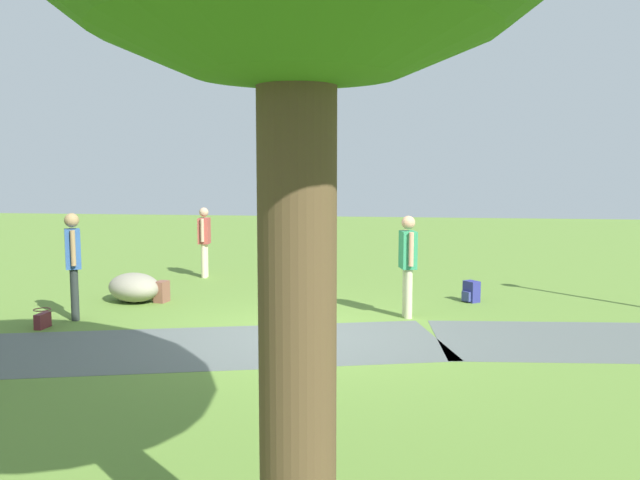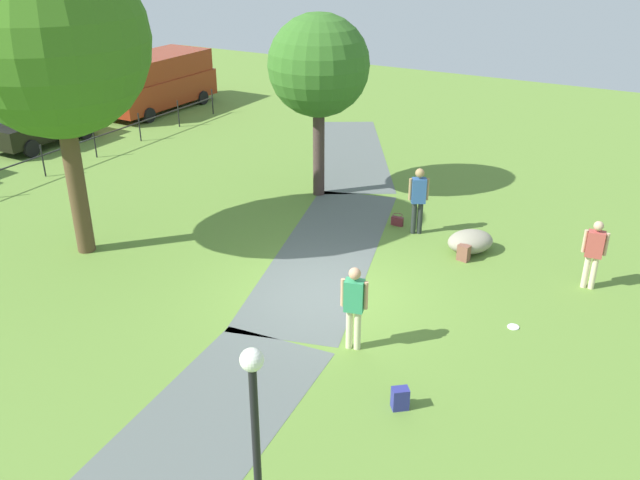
# 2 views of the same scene
# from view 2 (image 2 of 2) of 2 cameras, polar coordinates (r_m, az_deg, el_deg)

# --- Properties ---
(ground_plane) EXTENTS (48.00, 48.00, 0.00)m
(ground_plane) POSITION_cam_2_polar(r_m,az_deg,el_deg) (14.91, 0.62, -4.56)
(ground_plane) COLOR olive
(footpath_segment_near) EXTENTS (8.18, 3.03, 0.01)m
(footpath_segment_near) POSITION_cam_2_polar(r_m,az_deg,el_deg) (10.81, -13.64, -19.03)
(footpath_segment_near) COLOR #565E5B
(footpath_segment_near) RESTS_ON ground
(footpath_segment_mid) EXTENTS (8.33, 4.36, 0.01)m
(footpath_segment_mid) POSITION_cam_2_polar(r_m,az_deg,el_deg) (16.74, 0.60, -0.98)
(footpath_segment_mid) COLOR #565E5B
(footpath_segment_mid) RESTS_ON ground
(footpath_segment_far) EXTENTS (8.09, 6.03, 0.01)m
(footpath_segment_far) POSITION_cam_2_polar(r_m,az_deg,el_deg) (24.08, 2.56, 7.39)
(footpath_segment_far) COLOR #565E5B
(footpath_segment_far) RESTS_ON ground
(large_shade_tree) EXTENTS (4.24, 4.24, 7.19)m
(large_shade_tree) POSITION_cam_2_polar(r_m,az_deg,el_deg) (16.35, -21.64, 15.27)
(large_shade_tree) COLOR brown
(large_shade_tree) RESTS_ON ground
(young_tree_near_path) EXTENTS (2.85, 2.85, 5.24)m
(young_tree_near_path) POSITION_cam_2_polar(r_m,az_deg,el_deg) (19.26, -0.11, 14.44)
(young_tree_near_path) COLOR #44342F
(young_tree_near_path) RESTS_ON ground
(lamp_post) EXTENTS (0.28, 0.28, 3.13)m
(lamp_post) POSITION_cam_2_polar(r_m,az_deg,el_deg) (8.36, -5.47, -15.82)
(lamp_post) COLOR black
(lamp_post) RESTS_ON ground
(lawn_boulder) EXTENTS (1.46, 1.42, 0.54)m
(lawn_boulder) POSITION_cam_2_polar(r_m,az_deg,el_deg) (17.05, 12.58, -0.12)
(lawn_boulder) COLOR gray
(lawn_boulder) RESTS_ON ground
(woman_with_handbag) EXTENTS (0.39, 0.46, 1.79)m
(woman_with_handbag) POSITION_cam_2_polar(r_m,az_deg,el_deg) (17.51, 8.31, 3.70)
(woman_with_handbag) COLOR #262D2A
(woman_with_handbag) RESTS_ON ground
(man_near_boulder) EXTENTS (0.28, 0.52, 1.62)m
(man_near_boulder) POSITION_cam_2_polar(r_m,az_deg,el_deg) (15.89, 22.13, -0.80)
(man_near_boulder) COLOR beige
(man_near_boulder) RESTS_ON ground
(passerby_on_path) EXTENTS (0.32, 0.51, 1.73)m
(passerby_on_path) POSITION_cam_2_polar(r_m,az_deg,el_deg) (12.62, 2.89, -5.30)
(passerby_on_path) COLOR beige
(passerby_on_path) RESTS_ON ground
(handbag_on_grass) EXTENTS (0.28, 0.32, 0.31)m
(handbag_on_grass) POSITION_cam_2_polar(r_m,az_deg,el_deg) (18.25, 6.55, 1.65)
(handbag_on_grass) COLOR maroon
(handbag_on_grass) RESTS_ON ground
(backpack_by_boulder) EXTENTS (0.30, 0.31, 0.40)m
(backpack_by_boulder) POSITION_cam_2_polar(r_m,az_deg,el_deg) (16.62, 12.06, -1.07)
(backpack_by_boulder) COLOR brown
(backpack_by_boulder) RESTS_ON ground
(spare_backpack_on_lawn) EXTENTS (0.35, 0.35, 0.40)m
(spare_backpack_on_lawn) POSITION_cam_2_polar(r_m,az_deg,el_deg) (11.70, 6.76, -13.14)
(spare_backpack_on_lawn) COLOR navy
(spare_backpack_on_lawn) RESTS_ON ground
(frisbee_on_grass) EXTENTS (0.23, 0.23, 0.02)m
(frisbee_on_grass) POSITION_cam_2_polar(r_m,az_deg,el_deg) (14.29, 16.00, -7.07)
(frisbee_on_grass) COLOR white
(frisbee_on_grass) RESTS_ON ground
(parked_hatchback_blue) EXTENTS (3.93, 1.74, 1.56)m
(parked_hatchback_blue) POSITION_cam_2_polar(r_m,az_deg,el_deg) (26.69, -22.54, 9.09)
(parked_hatchback_blue) COLOR black
(parked_hatchback_blue) RESTS_ON ground
(delivery_van) EXTENTS (5.57, 2.64, 2.30)m
(delivery_van) POSITION_cam_2_polar(r_m,az_deg,el_deg) (30.39, -13.91, 12.98)
(delivery_van) COLOR maroon
(delivery_van) RESTS_ON ground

